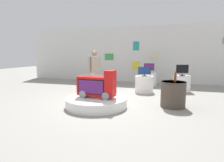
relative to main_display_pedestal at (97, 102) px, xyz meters
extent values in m
plane|color=gray|center=(0.12, 0.51, -0.14)|extent=(30.00, 30.00, 0.00)
cube|color=silver|center=(0.12, 5.39, 1.41)|extent=(12.86, 0.10, 3.09)
cube|color=yellow|center=(0.31, 5.32, 0.80)|extent=(0.44, 0.02, 0.47)
cube|color=beige|center=(1.34, 5.32, 1.37)|extent=(0.47, 0.02, 0.45)
cube|color=teal|center=(0.30, 5.32, 1.87)|extent=(0.33, 0.02, 0.48)
cube|color=green|center=(-1.26, 5.32, 1.27)|extent=(0.53, 0.02, 0.37)
cylinder|color=white|center=(0.00, 0.00, 0.00)|extent=(1.83, 1.83, 0.28)
cylinder|color=gray|center=(-0.37, 0.03, 0.25)|extent=(0.25, 0.42, 0.22)
cylinder|color=gray|center=(0.37, -0.03, 0.25)|extent=(0.25, 0.42, 0.22)
cube|color=red|center=(0.00, 0.00, 0.48)|extent=(1.17, 0.44, 0.56)
cube|color=red|center=(0.45, -0.03, 0.86)|extent=(0.28, 0.37, 0.20)
cube|color=black|center=(-0.11, -0.18, 0.48)|extent=(0.82, 0.08, 0.42)
cube|color=#561E6B|center=(-0.11, -0.18, 0.48)|extent=(0.78, 0.08, 0.38)
cube|color=#B2B2B7|center=(0.00, 0.00, 0.80)|extent=(0.92, 0.10, 0.02)
cylinder|color=white|center=(2.61, 3.17, 0.20)|extent=(0.70, 0.70, 0.67)
cylinder|color=black|center=(2.61, 3.17, 0.54)|extent=(0.22, 0.22, 0.02)
cylinder|color=black|center=(2.61, 3.17, 0.59)|extent=(0.04, 0.04, 0.07)
cube|color=silver|center=(2.61, 3.17, 0.82)|extent=(0.54, 0.17, 0.39)
cube|color=black|center=(2.60, 3.15, 0.82)|extent=(0.50, 0.14, 0.35)
cylinder|color=white|center=(1.15, 4.15, 0.20)|extent=(0.76, 0.76, 0.67)
cylinder|color=black|center=(1.15, 4.15, 0.54)|extent=(0.16, 0.16, 0.02)
cylinder|color=black|center=(1.15, 4.15, 0.60)|extent=(0.04, 0.04, 0.09)
cube|color=black|center=(1.15, 4.15, 0.81)|extent=(0.50, 0.13, 0.34)
cube|color=#561E6B|center=(1.15, 4.13, 0.81)|extent=(0.46, 0.10, 0.30)
cylinder|color=white|center=(1.11, 2.58, 0.20)|extent=(0.75, 0.75, 0.67)
cylinder|color=black|center=(1.11, 2.58, 0.54)|extent=(0.19, 0.19, 0.02)
cylinder|color=black|center=(1.11, 2.58, 0.58)|extent=(0.04, 0.04, 0.05)
cube|color=black|center=(1.11, 2.58, 0.76)|extent=(0.50, 0.17, 0.31)
cube|color=navy|center=(1.10, 2.56, 0.76)|extent=(0.46, 0.14, 0.28)
cylinder|color=#4C4238|center=(2.19, 0.61, 0.24)|extent=(0.72, 0.72, 0.76)
cylinder|color=#4C4238|center=(2.19, 0.61, 0.62)|extent=(0.74, 0.74, 0.02)
cylinder|color=brown|center=(2.23, 0.52, 0.74)|extent=(0.07, 0.07, 0.23)
cylinder|color=brown|center=(2.23, 0.52, 0.89)|extent=(0.03, 0.03, 0.08)
cylinder|color=#B2ADA3|center=(-0.78, 1.60, 0.29)|extent=(0.12, 0.12, 0.86)
cylinder|color=#B2ADA3|center=(-0.66, 1.76, 0.29)|extent=(0.12, 0.12, 0.86)
cube|color=gray|center=(-0.72, 1.68, 1.02)|extent=(0.38, 0.43, 0.61)
sphere|color=#8C6647|center=(-0.72, 1.68, 1.46)|extent=(0.20, 0.20, 0.20)
cylinder|color=gray|center=(-0.86, 1.48, 1.05)|extent=(0.08, 0.08, 0.55)
cylinder|color=gray|center=(-0.59, 1.88, 1.05)|extent=(0.08, 0.08, 0.55)
camera|label=1|loc=(1.99, -5.10, 1.42)|focal=29.95mm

